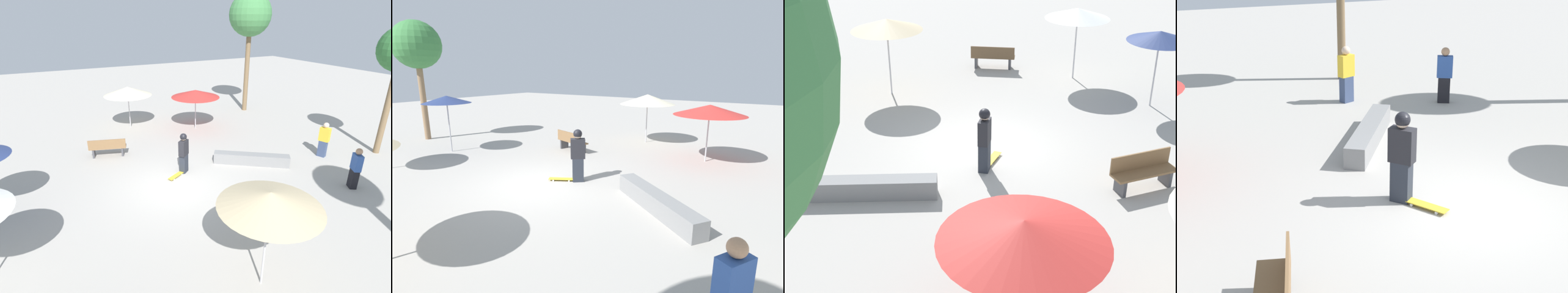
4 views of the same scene
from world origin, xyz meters
TOP-DOWN VIEW (x-y plane):
  - ground_plane at (0.00, 0.00)m, footprint 60.00×60.00m
  - skater_main at (0.90, -0.75)m, footprint 0.46×0.49m
  - skateboard at (0.64, -0.30)m, footprint 0.56×0.80m
  - concrete_ledge at (0.23, -3.58)m, footprint 2.18×2.80m
  - bench_far at (3.78, 1.63)m, footprint 0.88×1.66m
  - shade_umbrella_navy at (0.88, 5.88)m, footprint 1.94×1.94m
  - shade_umbrella_red at (5.34, -3.55)m, footprint 2.61×2.61m
  - shade_umbrella_cream at (7.14, -0.35)m, footprint 2.58×2.58m
  - palm_tree_left at (1.69, 9.15)m, footprint 2.23×2.23m

SIDE VIEW (x-z plane):
  - ground_plane at x=0.00m, z-range 0.00..0.00m
  - skateboard at x=0.64m, z-range 0.02..0.09m
  - concrete_ledge at x=0.23m, z-range 0.00..0.46m
  - bench_far at x=3.78m, z-range 0.00..0.85m
  - skater_main at x=0.90m, z-range 0.06..1.71m
  - shade_umbrella_red at x=5.34m, z-range 0.89..3.05m
  - shade_umbrella_cream at x=7.14m, z-range 0.92..3.21m
  - shade_umbrella_navy at x=0.88m, z-range 1.03..3.40m
  - palm_tree_left at x=1.69m, z-range 1.66..7.35m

